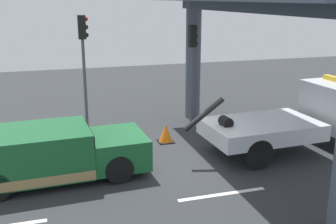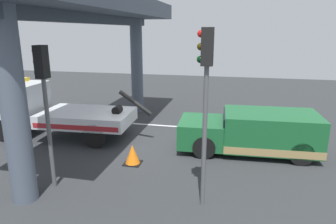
% 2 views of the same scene
% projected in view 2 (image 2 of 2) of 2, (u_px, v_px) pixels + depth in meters
% --- Properties ---
extents(ground_plane, '(60.00, 40.00, 0.10)m').
position_uv_depth(ground_plane, '(143.00, 143.00, 12.89)').
color(ground_plane, '#2D3033').
extents(lane_stripe_west, '(2.60, 0.16, 0.01)m').
position_uv_depth(lane_stripe_west, '(284.00, 134.00, 13.92)').
color(lane_stripe_west, silver).
rests_on(lane_stripe_west, ground).
extents(lane_stripe_mid, '(2.60, 0.16, 0.01)m').
position_uv_depth(lane_stripe_mid, '(158.00, 125.00, 15.20)').
color(lane_stripe_mid, silver).
rests_on(lane_stripe_mid, ground).
extents(lane_stripe_east, '(2.60, 0.16, 0.01)m').
position_uv_depth(lane_stripe_east, '(50.00, 118.00, 16.48)').
color(lane_stripe_east, silver).
rests_on(lane_stripe_east, ground).
extents(tow_truck_white, '(7.30, 2.66, 2.46)m').
position_uv_depth(tow_truck_white, '(46.00, 109.00, 13.48)').
color(tow_truck_white, silver).
rests_on(tow_truck_white, ground).
extents(towed_van_green, '(5.29, 2.42, 1.58)m').
position_uv_depth(towed_van_green, '(254.00, 133.00, 11.72)').
color(towed_van_green, '#195B2D').
rests_on(towed_van_green, ground).
extents(overpass_structure, '(3.60, 12.02, 5.93)m').
position_uv_depth(overpass_structure, '(95.00, 15.00, 11.93)').
color(overpass_structure, '#4C5666').
rests_on(overpass_structure, ground).
extents(traffic_light_near, '(0.39, 0.32, 4.66)m').
position_uv_depth(traffic_light_near, '(206.00, 81.00, 7.43)').
color(traffic_light_near, '#515456').
rests_on(traffic_light_near, ground).
extents(traffic_light_far, '(0.39, 0.32, 4.20)m').
position_uv_depth(traffic_light_far, '(44.00, 87.00, 8.47)').
color(traffic_light_far, '#515456').
rests_on(traffic_light_far, ground).
extents(traffic_cone_orange, '(0.59, 0.59, 0.71)m').
position_uv_depth(traffic_cone_orange, '(133.00, 155.00, 10.74)').
color(traffic_cone_orange, orange).
rests_on(traffic_cone_orange, ground).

